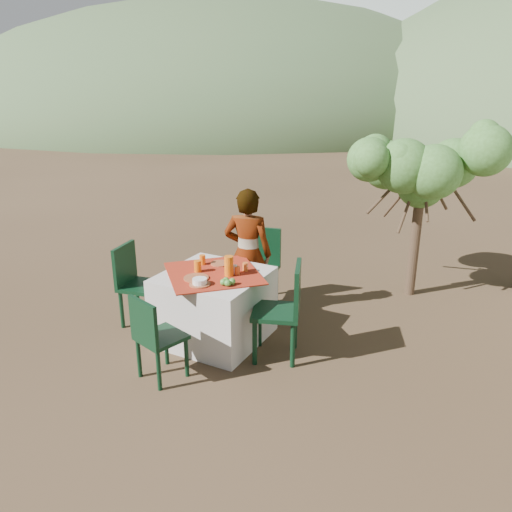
# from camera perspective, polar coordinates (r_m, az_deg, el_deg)

# --- Properties ---
(ground) EXTENTS (160.00, 160.00, 0.00)m
(ground) POSITION_cam_1_polar(r_m,az_deg,el_deg) (5.03, -1.25, -12.55)
(ground) COLOR #372919
(ground) RESTS_ON ground
(table) EXTENTS (1.30, 1.30, 0.76)m
(table) POSITION_cam_1_polar(r_m,az_deg,el_deg) (5.39, -4.78, -5.71)
(table) COLOR silver
(table) RESTS_ON ground
(chair_far) EXTENTS (0.52, 0.52, 0.96)m
(chair_far) POSITION_cam_1_polar(r_m,az_deg,el_deg) (6.16, 0.54, -0.83)
(chair_far) COLOR black
(chair_far) RESTS_ON ground
(chair_near) EXTENTS (0.48, 0.48, 0.84)m
(chair_near) POSITION_cam_1_polar(r_m,az_deg,el_deg) (4.70, -11.54, -8.83)
(chair_near) COLOR black
(chair_near) RESTS_ON ground
(chair_left) EXTENTS (0.50, 0.50, 0.93)m
(chair_left) POSITION_cam_1_polar(r_m,az_deg,el_deg) (5.83, -13.67, -2.76)
(chair_left) COLOR black
(chair_left) RESTS_ON ground
(chair_right) EXTENTS (0.59, 0.59, 1.00)m
(chair_right) POSITION_cam_1_polar(r_m,az_deg,el_deg) (4.95, 3.28, -5.83)
(chair_right) COLOR black
(chair_right) RESTS_ON ground
(person) EXTENTS (0.64, 0.50, 1.54)m
(person) POSITION_cam_1_polar(r_m,az_deg,el_deg) (5.77, -0.94, 0.24)
(person) COLOR #8C6651
(person) RESTS_ON ground
(shrub_tree) EXTENTS (1.66, 1.63, 1.96)m
(shrub_tree) POSITION_cam_1_polar(r_m,az_deg,el_deg) (6.55, 19.05, 8.51)
(shrub_tree) COLOR #4C3926
(shrub_tree) RESTS_ON ground
(hill_near_left) EXTENTS (40.00, 40.00, 16.00)m
(hill_near_left) POSITION_cam_1_polar(r_m,az_deg,el_deg) (39.35, -2.92, 15.43)
(hill_near_left) COLOR #3D522E
(hill_near_left) RESTS_ON ground
(hill_far_center) EXTENTS (60.00, 60.00, 24.00)m
(hill_far_center) POSITION_cam_1_polar(r_m,az_deg,el_deg) (56.12, 22.53, 15.21)
(hill_far_center) COLOR slate
(hill_far_center) RESTS_ON ground
(plate_far) EXTENTS (0.21, 0.21, 0.01)m
(plate_far) POSITION_cam_1_polar(r_m,az_deg,el_deg) (5.49, -4.11, -0.85)
(plate_far) COLOR brown
(plate_far) RESTS_ON table
(plate_near) EXTENTS (0.26, 0.26, 0.01)m
(plate_near) POSITION_cam_1_polar(r_m,az_deg,el_deg) (5.11, -6.85, -2.50)
(plate_near) COLOR brown
(plate_near) RESTS_ON table
(glass_far) EXTENTS (0.07, 0.07, 0.11)m
(glass_far) POSITION_cam_1_polar(r_m,az_deg,el_deg) (5.48, -6.13, -0.43)
(glass_far) COLOR orange
(glass_far) RESTS_ON table
(glass_near) EXTENTS (0.08, 0.08, 0.12)m
(glass_near) POSITION_cam_1_polar(r_m,az_deg,el_deg) (5.27, -6.68, -1.16)
(glass_near) COLOR orange
(glass_near) RESTS_ON table
(juice_pitcher) EXTENTS (0.10, 0.10, 0.21)m
(juice_pitcher) POSITION_cam_1_polar(r_m,az_deg,el_deg) (5.12, -3.12, -1.15)
(juice_pitcher) COLOR orange
(juice_pitcher) RESTS_ON table
(bowl_plate) EXTENTS (0.21, 0.21, 0.01)m
(bowl_plate) POSITION_cam_1_polar(r_m,az_deg,el_deg) (4.95, -6.43, -3.22)
(bowl_plate) COLOR brown
(bowl_plate) RESTS_ON table
(white_bowl) EXTENTS (0.15, 0.15, 0.05)m
(white_bowl) POSITION_cam_1_polar(r_m,az_deg,el_deg) (4.94, -6.45, -2.87)
(white_bowl) COLOR white
(white_bowl) RESTS_ON bowl_plate
(jar_left) EXTENTS (0.05, 0.05, 0.09)m
(jar_left) POSITION_cam_1_polar(r_m,az_deg,el_deg) (5.17, -2.16, -1.66)
(jar_left) COLOR orange
(jar_left) RESTS_ON table
(jar_right) EXTENTS (0.06, 0.06, 0.09)m
(jar_right) POSITION_cam_1_polar(r_m,az_deg,el_deg) (5.26, -1.24, -1.24)
(jar_right) COLOR orange
(jar_right) RESTS_ON table
(napkin_holder) EXTENTS (0.09, 0.06, 0.10)m
(napkin_holder) POSITION_cam_1_polar(r_m,az_deg,el_deg) (5.19, -2.62, -1.54)
(napkin_holder) COLOR white
(napkin_holder) RESTS_ON table
(fruit_cluster) EXTENTS (0.13, 0.12, 0.07)m
(fruit_cluster) POSITION_cam_1_polar(r_m,az_deg,el_deg) (4.91, -3.30, -2.96)
(fruit_cluster) COLOR #4B8F34
(fruit_cluster) RESTS_ON table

